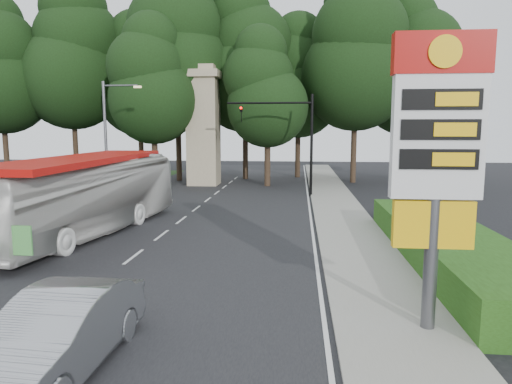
# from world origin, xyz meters

# --- Properties ---
(ground) EXTENTS (120.00, 120.00, 0.00)m
(ground) POSITION_xyz_m (0.00, 0.00, 0.00)
(ground) COLOR black
(ground) RESTS_ON ground
(road_surface) EXTENTS (14.00, 80.00, 0.02)m
(road_surface) POSITION_xyz_m (0.00, 12.00, 0.01)
(road_surface) COLOR black
(road_surface) RESTS_ON ground
(sidewalk_right) EXTENTS (3.00, 80.00, 0.12)m
(sidewalk_right) POSITION_xyz_m (8.50, 12.00, 0.06)
(sidewalk_right) COLOR gray
(sidewalk_right) RESTS_ON ground
(grass_verge_left) EXTENTS (5.00, 50.00, 0.02)m
(grass_verge_left) POSITION_xyz_m (-9.50, 18.00, 0.01)
(grass_verge_left) COLOR #193814
(grass_verge_left) RESTS_ON ground
(hedge) EXTENTS (3.00, 14.00, 1.20)m
(hedge) POSITION_xyz_m (11.50, 8.00, 0.60)
(hedge) COLOR #234712
(hedge) RESTS_ON ground
(gas_station_pylon) EXTENTS (2.10, 0.45, 6.85)m
(gas_station_pylon) POSITION_xyz_m (9.20, 1.99, 4.45)
(gas_station_pylon) COLOR #59595E
(gas_station_pylon) RESTS_ON ground
(traffic_signal_mast) EXTENTS (6.10, 0.35, 7.20)m
(traffic_signal_mast) POSITION_xyz_m (5.68, 24.00, 4.67)
(traffic_signal_mast) COLOR black
(traffic_signal_mast) RESTS_ON ground
(streetlight_signs) EXTENTS (2.75, 0.98, 8.00)m
(streetlight_signs) POSITION_xyz_m (-6.99, 22.01, 4.44)
(streetlight_signs) COLOR #59595E
(streetlight_signs) RESTS_ON ground
(monument) EXTENTS (3.00, 3.00, 10.05)m
(monument) POSITION_xyz_m (-2.00, 30.00, 5.10)
(monument) COLOR tan
(monument) RESTS_ON ground
(tree_far_west) EXTENTS (8.96, 8.96, 17.60)m
(tree_far_west) POSITION_xyz_m (-22.00, 33.00, 10.68)
(tree_far_west) COLOR #2D2116
(tree_far_west) RESTS_ON ground
(tree_west_mid) EXTENTS (9.80, 9.80, 19.25)m
(tree_west_mid) POSITION_xyz_m (-16.00, 35.00, 11.69)
(tree_west_mid) COLOR #2D2116
(tree_west_mid) RESTS_ON ground
(tree_west_near) EXTENTS (8.40, 8.40, 16.50)m
(tree_west_near) POSITION_xyz_m (-10.00, 37.00, 10.02)
(tree_west_near) COLOR #2D2116
(tree_west_near) RESTS_ON ground
(tree_center_left) EXTENTS (10.08, 10.08, 19.80)m
(tree_center_left) POSITION_xyz_m (-5.00, 33.00, 12.02)
(tree_center_left) COLOR #2D2116
(tree_center_left) RESTS_ON ground
(tree_center_right) EXTENTS (9.24, 9.24, 18.15)m
(tree_center_right) POSITION_xyz_m (1.00, 35.00, 11.02)
(tree_center_right) COLOR #2D2116
(tree_center_right) RESTS_ON ground
(tree_east_near) EXTENTS (8.12, 8.12, 15.95)m
(tree_east_near) POSITION_xyz_m (6.00, 37.00, 9.68)
(tree_east_near) COLOR #2D2116
(tree_east_near) RESTS_ON ground
(tree_east_mid) EXTENTS (9.52, 9.52, 18.70)m
(tree_east_mid) POSITION_xyz_m (11.00, 33.00, 11.35)
(tree_east_mid) COLOR #2D2116
(tree_east_mid) RESTS_ON ground
(tree_far_east) EXTENTS (8.68, 8.68, 17.05)m
(tree_far_east) POSITION_xyz_m (16.00, 35.00, 10.35)
(tree_far_east) COLOR #2D2116
(tree_far_east) RESTS_ON ground
(tree_monument_left) EXTENTS (7.28, 7.28, 14.30)m
(tree_monument_left) POSITION_xyz_m (-6.00, 29.00, 8.68)
(tree_monument_left) COLOR #2D2116
(tree_monument_left) RESTS_ON ground
(tree_monument_right) EXTENTS (6.72, 6.72, 13.20)m
(tree_monument_right) POSITION_xyz_m (3.50, 29.50, 8.01)
(tree_monument_right) COLOR #2D2116
(tree_monument_right) RESTS_ON ground
(transit_bus) EXTENTS (4.68, 12.97, 3.53)m
(transit_bus) POSITION_xyz_m (-3.50, 10.93, 1.77)
(transit_bus) COLOR silver
(transit_bus) RESTS_ON ground
(sedan_silver) EXTENTS (1.84, 4.90, 1.60)m
(sedan_silver) POSITION_xyz_m (1.50, -0.55, 0.80)
(sedan_silver) COLOR #A3A5AA
(sedan_silver) RESTS_ON ground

